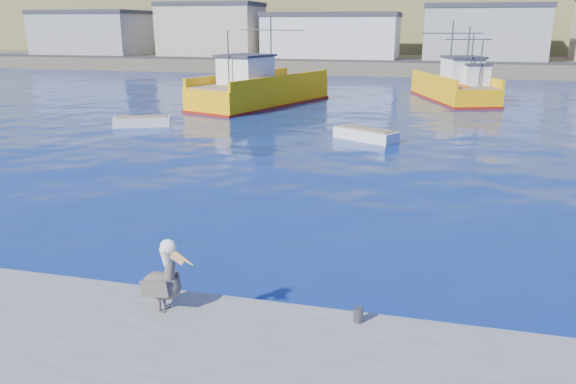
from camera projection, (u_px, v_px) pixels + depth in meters
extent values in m
plane|color=#072354|center=(263.00, 262.00, 15.17)|extent=(260.00, 260.00, 0.00)
cylinder|color=#4C4C4C|center=(358.00, 315.00, 11.11)|extent=(0.20, 0.20, 0.30)
cube|color=brown|center=(406.00, 62.00, 81.75)|extent=(160.00, 30.00, 1.60)
cube|color=brown|center=(415.00, 25.00, 104.38)|extent=(180.00, 40.00, 14.00)
cube|color=brown|center=(420.00, 1.00, 121.50)|extent=(200.00, 40.00, 24.00)
cube|color=#2D2D2D|center=(401.00, 61.00, 71.30)|extent=(150.00, 5.00, 0.10)
cube|color=gray|center=(92.00, 34.00, 87.40)|extent=(16.00, 10.00, 6.00)
cube|color=#333338|center=(90.00, 12.00, 86.45)|extent=(16.32, 10.20, 0.60)
cube|color=tan|center=(212.00, 32.00, 82.51)|extent=(14.00, 9.00, 7.00)
cube|color=#333338|center=(211.00, 4.00, 81.42)|extent=(14.28, 9.18, 0.60)
cube|color=silver|center=(332.00, 38.00, 78.46)|extent=(18.00, 11.00, 5.50)
cube|color=#333338|center=(333.00, 15.00, 77.58)|extent=(18.36, 11.22, 0.60)
cube|color=gray|center=(483.00, 34.00, 73.57)|extent=(15.00, 10.00, 6.50)
cube|color=#333338|center=(486.00, 6.00, 72.55)|extent=(15.30, 10.20, 0.60)
cube|color=#FFB107|center=(262.00, 94.00, 44.51)|extent=(8.61, 13.89, 1.71)
cube|color=#FFB107|center=(283.00, 80.00, 43.05)|extent=(4.63, 12.24, 0.70)
cube|color=#FFB107|center=(241.00, 77.00, 45.27)|extent=(4.63, 12.24, 0.70)
cube|color=maroon|center=(262.00, 104.00, 44.74)|extent=(8.78, 14.17, 0.25)
cube|color=#8C7251|center=(261.00, 82.00, 44.25)|extent=(8.10, 13.28, 0.10)
cube|color=white|center=(246.00, 70.00, 42.38)|extent=(4.01, 4.14, 2.00)
cube|color=#333338|center=(245.00, 55.00, 42.06)|extent=(4.35, 4.59, 0.15)
cylinder|color=#4C4C4C|center=(271.00, 50.00, 44.59)|extent=(0.15, 0.15, 5.00)
cylinder|color=#4C4C4C|center=(228.00, 59.00, 40.55)|extent=(0.13, 0.13, 4.00)
cylinder|color=#4C4C4C|center=(271.00, 30.00, 44.16)|extent=(5.81, 2.16, 0.08)
cube|color=#FFB107|center=(453.00, 91.00, 47.35)|extent=(7.23, 11.62, 1.43)
cube|color=#FFB107|center=(474.00, 78.00, 47.20)|extent=(3.79, 10.23, 0.70)
cube|color=#FFB107|center=(433.00, 79.00, 46.90)|extent=(3.79, 10.23, 0.70)
cube|color=maroon|center=(452.00, 99.00, 47.55)|extent=(7.37, 11.85, 0.25)
cube|color=#8C7251|center=(453.00, 82.00, 47.13)|extent=(6.80, 11.11, 0.10)
cube|color=white|center=(462.00, 71.00, 45.26)|extent=(3.42, 3.47, 2.00)
cube|color=#333338|center=(463.00, 57.00, 44.94)|extent=(3.71, 3.85, 0.15)
cylinder|color=#4C4C4C|center=(451.00, 52.00, 47.48)|extent=(0.15, 0.15, 5.00)
cylinder|color=#4C4C4C|center=(471.00, 61.00, 43.43)|extent=(0.13, 0.13, 4.00)
cylinder|color=#4C4C4C|center=(453.00, 33.00, 47.05)|extent=(5.04, 1.84, 0.08)
cube|color=#D75606|center=(467.00, 96.00, 46.09)|extent=(4.92, 7.96, 0.97)
cube|color=#D75606|center=(484.00, 86.00, 45.92)|extent=(2.36, 7.02, 0.70)
cube|color=#D75606|center=(452.00, 86.00, 45.78)|extent=(2.36, 7.02, 0.70)
cube|color=#8C7251|center=(468.00, 90.00, 45.93)|extent=(4.61, 7.60, 0.10)
cube|color=white|center=(474.00, 78.00, 44.56)|extent=(2.43, 2.37, 2.00)
cube|color=#333338|center=(475.00, 64.00, 44.25)|extent=(2.63, 2.62, 0.15)
cylinder|color=#4C4C4C|center=(467.00, 58.00, 45.94)|extent=(0.15, 0.15, 5.00)
cylinder|color=#4C4C4C|center=(481.00, 67.00, 43.23)|extent=(0.13, 0.13, 4.00)
cylinder|color=#4C4C4C|center=(469.00, 39.00, 45.51)|extent=(3.76, 1.26, 0.08)
cube|color=silver|center=(142.00, 123.00, 35.26)|extent=(3.67, 2.48, 0.69)
cube|color=#8C7251|center=(142.00, 117.00, 35.15)|extent=(3.25, 2.11, 0.07)
cube|color=silver|center=(366.00, 136.00, 31.07)|extent=(3.79, 2.96, 0.73)
cube|color=#8C7251|center=(366.00, 129.00, 30.95)|extent=(3.34, 2.54, 0.07)
cylinder|color=#595451|center=(159.00, 305.00, 11.52)|extent=(0.07, 0.07, 0.30)
cube|color=#595451|center=(162.00, 311.00, 11.54)|extent=(0.16, 0.13, 0.02)
cylinder|color=#595451|center=(164.00, 301.00, 11.69)|extent=(0.07, 0.07, 0.30)
cube|color=#595451|center=(167.00, 307.00, 11.71)|extent=(0.16, 0.13, 0.02)
ellipsoid|color=#38332D|center=(162.00, 286.00, 11.48)|extent=(0.90, 0.57, 0.59)
cube|color=#38332D|center=(155.00, 289.00, 11.27)|extent=(0.67, 0.11, 0.43)
cube|color=#38332D|center=(166.00, 280.00, 11.69)|extent=(0.67, 0.11, 0.43)
cube|color=#38332D|center=(146.00, 286.00, 11.62)|extent=(0.24, 0.18, 0.12)
cylinder|color=#38332D|center=(170.00, 273.00, 11.33)|extent=(0.22, 0.32, 0.47)
cylinder|color=white|center=(166.00, 256.00, 11.24)|extent=(0.21, 0.32, 0.44)
ellipsoid|color=white|center=(168.00, 247.00, 11.16)|extent=(0.37, 0.29, 0.30)
cone|color=gold|center=(181.00, 257.00, 11.13)|extent=(0.60, 0.19, 0.41)
cube|color=tan|center=(176.00, 258.00, 11.18)|extent=(0.36, 0.08, 0.26)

